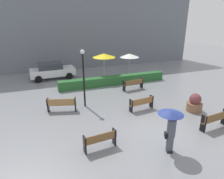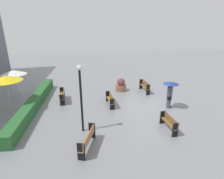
{
  "view_description": "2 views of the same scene",
  "coord_description": "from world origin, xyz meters",
  "px_view_note": "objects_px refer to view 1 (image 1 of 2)",
  "views": [
    {
      "loc": [
        -5.37,
        -7.54,
        5.7
      ],
      "look_at": [
        -1.06,
        3.98,
        1.24
      ],
      "focal_mm": 31.91,
      "sensor_mm": 36.0,
      "label": 1
    },
    {
      "loc": [
        -11.67,
        4.09,
        5.66
      ],
      "look_at": [
        1.43,
        2.62,
        0.95
      ],
      "focal_mm": 28.46,
      "sensor_mm": 36.0,
      "label": 2
    }
  ],
  "objects_px": {
    "bench_far_left": "(62,104)",
    "bench_mid_center": "(142,103)",
    "parked_car": "(52,70)",
    "lamp_post": "(83,73)",
    "bench_near_right": "(215,119)",
    "patio_umbrella_white": "(129,55)",
    "pedestrian_with_umbrella": "(171,124)",
    "bench_back_row": "(133,84)",
    "bench_near_left": "(100,140)",
    "patio_umbrella_yellow": "(104,55)",
    "planter_pot": "(195,104)"
  },
  "relations": [
    {
      "from": "bench_far_left",
      "to": "bench_mid_center",
      "type": "bearing_deg",
      "value": -18.24
    },
    {
      "from": "parked_car",
      "to": "bench_mid_center",
      "type": "bearing_deg",
      "value": -62.94
    },
    {
      "from": "bench_mid_center",
      "to": "lamp_post",
      "type": "xyz_separation_m",
      "value": [
        -3.31,
        1.92,
        1.85
      ]
    },
    {
      "from": "parked_car",
      "to": "bench_near_right",
      "type": "bearing_deg",
      "value": -60.02
    },
    {
      "from": "parked_car",
      "to": "patio_umbrella_white",
      "type": "bearing_deg",
      "value": -13.07
    },
    {
      "from": "pedestrian_with_umbrella",
      "to": "bench_mid_center",
      "type": "bearing_deg",
      "value": 77.73
    },
    {
      "from": "bench_back_row",
      "to": "parked_car",
      "type": "height_order",
      "value": "parked_car"
    },
    {
      "from": "lamp_post",
      "to": "bench_near_left",
      "type": "bearing_deg",
      "value": -95.1
    },
    {
      "from": "lamp_post",
      "to": "pedestrian_with_umbrella",
      "type": "bearing_deg",
      "value": -68.51
    },
    {
      "from": "lamp_post",
      "to": "patio_umbrella_white",
      "type": "xyz_separation_m",
      "value": [
        5.98,
        5.76,
        -0.24
      ]
    },
    {
      "from": "bench_mid_center",
      "to": "pedestrian_with_umbrella",
      "type": "xyz_separation_m",
      "value": [
        -0.91,
        -4.17,
        0.86
      ]
    },
    {
      "from": "bench_far_left",
      "to": "bench_near_left",
      "type": "relative_size",
      "value": 1.17
    },
    {
      "from": "bench_near_left",
      "to": "lamp_post",
      "type": "relative_size",
      "value": 0.42
    },
    {
      "from": "bench_back_row",
      "to": "bench_near_right",
      "type": "bearing_deg",
      "value": -79.02
    },
    {
      "from": "bench_mid_center",
      "to": "patio_umbrella_white",
      "type": "relative_size",
      "value": 0.75
    },
    {
      "from": "parked_car",
      "to": "bench_back_row",
      "type": "bearing_deg",
      "value": -43.53
    },
    {
      "from": "bench_back_row",
      "to": "patio_umbrella_yellow",
      "type": "relative_size",
      "value": 0.74
    },
    {
      "from": "pedestrian_with_umbrella",
      "to": "lamp_post",
      "type": "relative_size",
      "value": 0.52
    },
    {
      "from": "pedestrian_with_umbrella",
      "to": "planter_pot",
      "type": "relative_size",
      "value": 1.69
    },
    {
      "from": "bench_near_right",
      "to": "patio_umbrella_yellow",
      "type": "bearing_deg",
      "value": 105.11
    },
    {
      "from": "bench_far_left",
      "to": "patio_umbrella_white",
      "type": "distance_m",
      "value": 9.82
    },
    {
      "from": "bench_back_row",
      "to": "parked_car",
      "type": "xyz_separation_m",
      "value": [
        -6.02,
        5.72,
        0.29
      ]
    },
    {
      "from": "bench_mid_center",
      "to": "lamp_post",
      "type": "height_order",
      "value": "lamp_post"
    },
    {
      "from": "bench_near_right",
      "to": "bench_far_left",
      "type": "bearing_deg",
      "value": 146.1
    },
    {
      "from": "bench_mid_center",
      "to": "patio_umbrella_white",
      "type": "height_order",
      "value": "patio_umbrella_white"
    },
    {
      "from": "bench_back_row",
      "to": "patio_umbrella_yellow",
      "type": "bearing_deg",
      "value": 113.39
    },
    {
      "from": "bench_near_left",
      "to": "lamp_post",
      "type": "bearing_deg",
      "value": 84.9
    },
    {
      "from": "lamp_post",
      "to": "patio_umbrella_yellow",
      "type": "height_order",
      "value": "lamp_post"
    },
    {
      "from": "bench_near_right",
      "to": "bench_near_left",
      "type": "height_order",
      "value": "bench_near_right"
    },
    {
      "from": "pedestrian_with_umbrella",
      "to": "parked_car",
      "type": "xyz_separation_m",
      "value": [
        -3.9,
        13.59,
        -0.55
      ]
    },
    {
      "from": "bench_far_left",
      "to": "bench_near_right",
      "type": "bearing_deg",
      "value": -33.9
    },
    {
      "from": "bench_near_right",
      "to": "lamp_post",
      "type": "bearing_deg",
      "value": 137.86
    },
    {
      "from": "bench_near_left",
      "to": "patio_umbrella_white",
      "type": "xyz_separation_m",
      "value": [
        6.42,
        10.67,
        1.61
      ]
    },
    {
      "from": "bench_near_right",
      "to": "patio_umbrella_white",
      "type": "distance_m",
      "value": 11.2
    },
    {
      "from": "planter_pot",
      "to": "parked_car",
      "type": "xyz_separation_m",
      "value": [
        -7.92,
        10.71,
        0.31
      ]
    },
    {
      "from": "planter_pot",
      "to": "patio_umbrella_yellow",
      "type": "height_order",
      "value": "patio_umbrella_yellow"
    },
    {
      "from": "bench_back_row",
      "to": "parked_car",
      "type": "relative_size",
      "value": 0.44
    },
    {
      "from": "pedestrian_with_umbrella",
      "to": "patio_umbrella_white",
      "type": "distance_m",
      "value": 12.41
    },
    {
      "from": "bench_near_right",
      "to": "parked_car",
      "type": "xyz_separation_m",
      "value": [
        -7.4,
        12.83,
        0.25
      ]
    },
    {
      "from": "bench_near_left",
      "to": "pedestrian_with_umbrella",
      "type": "height_order",
      "value": "pedestrian_with_umbrella"
    },
    {
      "from": "bench_near_right",
      "to": "lamp_post",
      "type": "height_order",
      "value": "lamp_post"
    },
    {
      "from": "bench_near_right",
      "to": "planter_pot",
      "type": "height_order",
      "value": "planter_pot"
    },
    {
      "from": "bench_back_row",
      "to": "bench_near_right",
      "type": "relative_size",
      "value": 1.04
    },
    {
      "from": "bench_near_right",
      "to": "bench_far_left",
      "type": "relative_size",
      "value": 0.98
    },
    {
      "from": "bench_back_row",
      "to": "planter_pot",
      "type": "bearing_deg",
      "value": -69.16
    },
    {
      "from": "bench_back_row",
      "to": "bench_mid_center",
      "type": "bearing_deg",
      "value": -108.16
    },
    {
      "from": "bench_far_left",
      "to": "bench_near_left",
      "type": "bearing_deg",
      "value": -76.06
    },
    {
      "from": "patio_umbrella_yellow",
      "to": "patio_umbrella_white",
      "type": "height_order",
      "value": "patio_umbrella_yellow"
    },
    {
      "from": "bench_back_row",
      "to": "bench_far_left",
      "type": "bearing_deg",
      "value": -161.14
    },
    {
      "from": "bench_near_left",
      "to": "parked_car",
      "type": "bearing_deg",
      "value": 94.9
    }
  ]
}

